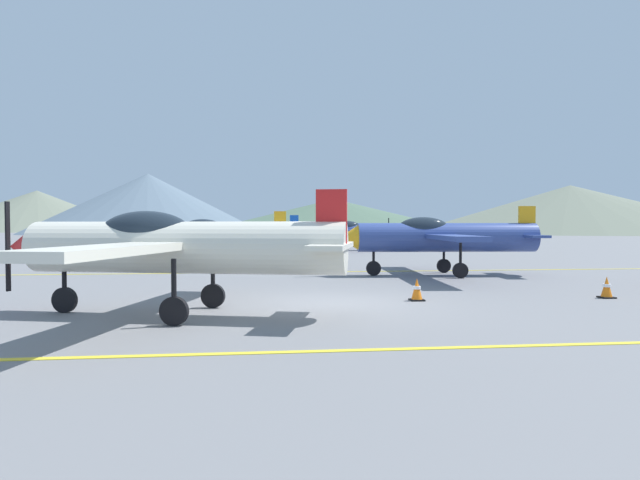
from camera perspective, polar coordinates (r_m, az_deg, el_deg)
The scene contains 13 objects.
ground_plane at distance 13.43m, azimuth 1.78°, elevation -6.85°, with size 400.00×400.00×0.00m, color slate.
apron_line_near at distance 8.61m, azimuth 6.58°, elevation -11.66°, with size 80.00×0.16×0.01m, color yellow.
apron_line_far at distance 22.19m, azimuth -1.47°, elevation -3.47°, with size 80.00×0.16×0.01m, color yellow.
airplane_near at distance 11.97m, azimuth -15.60°, elevation -0.57°, with size 7.97×9.05×2.72m.
airplane_mid at distance 21.21m, azimuth 12.70°, elevation 0.39°, with size 7.91×9.10×2.72m.
airplane_far at distance 28.67m, azimuth -11.29°, elevation 0.71°, with size 7.90×9.09×2.72m.
airplane_back at distance 40.74m, azimuth 2.08°, elevation 1.01°, with size 7.90×9.10×2.72m.
traffic_cone_front at distance 16.32m, azimuth 28.51°, elevation -4.52°, with size 0.36×0.36×0.59m.
traffic_cone_side at distance 14.11m, azimuth 10.40°, elevation -5.28°, with size 0.36×0.36×0.59m.
hill_left at distance 185.48m, azimuth -28.19°, elevation 2.78°, with size 62.37×62.37×12.61m, color slate.
hill_centerleft at distance 126.52m, azimuth -18.06°, elevation 3.75°, with size 53.41×53.41×13.63m, color slate.
hill_centerright at distance 126.28m, azimuth 1.50°, elevation 2.59°, with size 66.84×66.84×8.14m, color #4C6651.
hill_right at distance 145.58m, azimuth 25.33°, elevation 3.03°, with size 78.62×78.62×11.83m, color slate.
Camera 1 is at (-1.88, -13.15, 1.98)m, focal length 29.69 mm.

